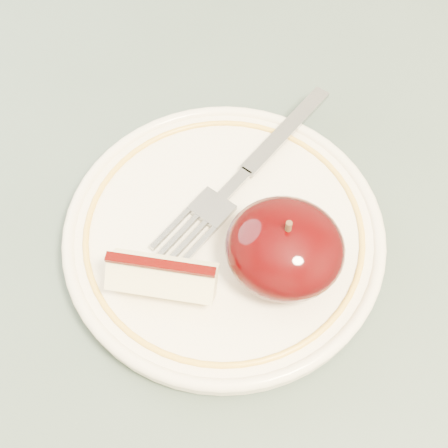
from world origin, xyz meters
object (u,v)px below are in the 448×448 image
(plate, at_px, (224,234))
(fork, at_px, (245,173))
(apple_half, at_px, (285,248))
(table, at_px, (185,258))

(plate, relative_size, fork, 1.24)
(plate, relative_size, apple_half, 2.90)
(table, xyz_separation_m, fork, (0.04, 0.03, 0.11))
(plate, bearing_deg, table, 151.66)
(fork, bearing_deg, plate, -160.10)
(plate, distance_m, fork, 0.05)
(fork, bearing_deg, table, 143.13)
(plate, distance_m, apple_half, 0.05)
(table, height_order, plate, plate)
(plate, xyz_separation_m, apple_half, (0.04, -0.01, 0.03))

